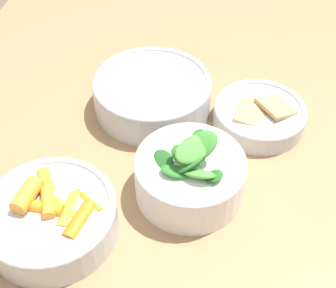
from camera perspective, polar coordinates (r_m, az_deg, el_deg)
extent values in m
cube|color=#99724C|center=(0.68, -0.44, -5.65)|extent=(1.18, 0.86, 0.03)
cube|color=olive|center=(1.35, 19.56, -0.08)|extent=(0.06, 0.06, 0.73)
cube|color=olive|center=(1.39, -11.81, 3.63)|extent=(0.06, 0.06, 0.73)
cylinder|color=silver|center=(0.62, -14.04, -8.91)|extent=(0.17, 0.17, 0.05)
torus|color=silver|center=(0.61, -14.43, -7.62)|extent=(0.17, 0.17, 0.01)
cylinder|color=orange|center=(0.59, -10.73, -9.40)|extent=(0.06, 0.03, 0.02)
cylinder|color=orange|center=(0.61, -9.61, -7.16)|extent=(0.04, 0.05, 0.02)
cylinder|color=orange|center=(0.61, -12.25, -8.05)|extent=(0.04, 0.05, 0.02)
cylinder|color=orange|center=(0.61, -11.91, -8.24)|extent=(0.05, 0.02, 0.02)
cylinder|color=orange|center=(0.61, -13.58, -8.54)|extent=(0.04, 0.02, 0.02)
cylinder|color=orange|center=(0.64, -14.60, -4.62)|extent=(0.04, 0.04, 0.02)
cylinder|color=orange|center=(0.60, -14.52, -7.61)|extent=(0.02, 0.04, 0.02)
cylinder|color=orange|center=(0.61, -16.84, -5.98)|extent=(0.05, 0.03, 0.02)
cylinder|color=orange|center=(0.60, -14.45, -6.94)|extent=(0.05, 0.03, 0.02)
cylinder|color=white|center=(0.64, 2.67, -4.08)|extent=(0.15, 0.15, 0.06)
torus|color=white|center=(0.62, 2.76, -2.30)|extent=(0.15, 0.15, 0.01)
ellipsoid|color=#3D8433|center=(0.60, 3.64, -0.59)|extent=(0.06, 0.07, 0.05)
ellipsoid|color=#2D7028|center=(0.60, 2.89, -1.54)|extent=(0.05, 0.05, 0.02)
ellipsoid|color=#2D7028|center=(0.60, 2.12, -1.55)|extent=(0.05, 0.05, 0.02)
ellipsoid|color=#235B23|center=(0.62, -1.06, -1.95)|extent=(0.05, 0.05, 0.02)
ellipsoid|color=#4C933D|center=(0.60, 3.07, -0.63)|extent=(0.07, 0.06, 0.02)
ellipsoid|color=#235B23|center=(0.62, 6.71, -4.90)|extent=(0.04, 0.04, 0.02)
ellipsoid|color=#235B23|center=(0.64, 4.38, -0.55)|extent=(0.07, 0.06, 0.04)
ellipsoid|color=#4C933D|center=(0.60, 3.78, -3.65)|extent=(0.04, 0.05, 0.03)
ellipsoid|color=#2D7028|center=(0.60, 2.63, -2.44)|extent=(0.04, 0.04, 0.04)
ellipsoid|color=#4C933D|center=(0.61, 6.07, -5.45)|extent=(0.06, 0.06, 0.03)
ellipsoid|color=#2D7028|center=(0.60, 0.96, -3.37)|extent=(0.03, 0.05, 0.02)
ellipsoid|color=#235B23|center=(0.61, 5.51, -3.86)|extent=(0.05, 0.03, 0.03)
cylinder|color=silver|center=(0.77, -1.92, 6.00)|extent=(0.19, 0.19, 0.05)
torus|color=silver|center=(0.75, -1.96, 7.57)|extent=(0.19, 0.19, 0.01)
cylinder|color=#9E6B4C|center=(0.78, -1.90, 5.54)|extent=(0.18, 0.18, 0.03)
ellipsoid|color=#AD7551|center=(0.71, -4.00, 3.03)|extent=(0.01, 0.01, 0.01)
ellipsoid|color=#8E5B3D|center=(0.75, -3.01, 5.84)|extent=(0.01, 0.01, 0.01)
ellipsoid|color=#AD7551|center=(0.77, -1.20, 7.31)|extent=(0.01, 0.01, 0.01)
ellipsoid|color=#8E5B3D|center=(0.75, -2.60, 6.27)|extent=(0.01, 0.01, 0.01)
ellipsoid|color=#A36B4C|center=(0.73, -1.70, 4.79)|extent=(0.01, 0.01, 0.01)
ellipsoid|color=#8E5B3D|center=(0.76, 1.84, 6.87)|extent=(0.01, 0.01, 0.01)
ellipsoid|color=#A36B4C|center=(0.80, -2.49, 8.72)|extent=(0.01, 0.01, 0.01)
ellipsoid|color=#8E5B3D|center=(0.81, -5.74, 9.44)|extent=(0.01, 0.01, 0.01)
ellipsoid|color=#8E5B3D|center=(0.78, 4.09, 7.70)|extent=(0.01, 0.01, 0.01)
ellipsoid|color=#AD7551|center=(0.75, -2.05, 6.12)|extent=(0.01, 0.01, 0.01)
ellipsoid|color=#8E5B3D|center=(0.81, 1.77, 9.36)|extent=(0.01, 0.01, 0.01)
ellipsoid|color=#8E5B3D|center=(0.82, -4.56, 9.83)|extent=(0.01, 0.01, 0.01)
ellipsoid|color=#A36B4C|center=(0.77, -2.98, 7.38)|extent=(0.01, 0.01, 0.01)
ellipsoid|color=#AD7551|center=(0.79, -6.37, 8.26)|extent=(0.01, 0.01, 0.01)
ellipsoid|color=#AD7551|center=(0.72, -1.47, 3.92)|extent=(0.01, 0.01, 0.01)
ellipsoid|color=#AD7551|center=(0.82, -0.24, 9.82)|extent=(0.01, 0.01, 0.01)
cylinder|color=beige|center=(0.76, 0.79, 7.26)|extent=(0.03, 0.03, 0.01)
cylinder|color=beige|center=(0.73, -6.26, 5.14)|extent=(0.03, 0.03, 0.01)
cylinder|color=tan|center=(0.72, -0.79, 4.91)|extent=(0.03, 0.03, 0.01)
cylinder|color=#E0A88E|center=(0.78, -1.46, 8.23)|extent=(0.03, 0.03, 0.01)
cylinder|color=silver|center=(0.76, 11.03, 3.34)|extent=(0.15, 0.15, 0.03)
torus|color=silver|center=(0.75, 11.19, 4.20)|extent=(0.15, 0.15, 0.01)
cube|color=tan|center=(0.76, 10.78, 3.88)|extent=(0.06, 0.06, 0.02)
cube|color=tan|center=(0.78, 10.04, 5.90)|extent=(0.04, 0.05, 0.01)
cube|color=tan|center=(0.75, 11.06, 4.18)|extent=(0.04, 0.05, 0.02)
cube|color=tan|center=(0.74, 10.18, 3.50)|extent=(0.05, 0.06, 0.02)
cube|color=tan|center=(0.76, 13.12, 4.47)|extent=(0.07, 0.07, 0.02)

